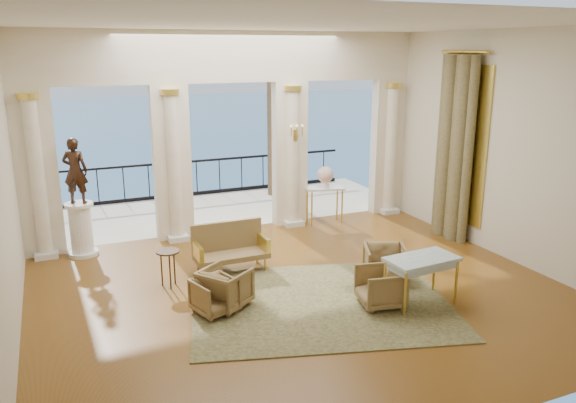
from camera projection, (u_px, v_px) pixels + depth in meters
name	position (u px, v px, depth m)	size (l,w,h in m)	color
floor	(303.00, 293.00, 9.79)	(9.00, 9.00, 0.00)	#432808
room_walls	(337.00, 138.00, 8.04)	(9.00, 9.00, 9.00)	beige
arcade	(233.00, 120.00, 12.50)	(9.00, 0.56, 4.50)	beige
terrace	(213.00, 210.00, 14.94)	(10.00, 3.60, 0.10)	beige
balustrade	(197.00, 181.00, 16.24)	(9.00, 0.06, 1.03)	black
palm_tree	(270.00, 50.00, 15.32)	(2.00, 2.00, 4.50)	#4C3823
sea	(86.00, 139.00, 64.59)	(160.00, 160.00, 0.00)	#326195
curtain	(454.00, 148.00, 12.21)	(0.33, 1.40, 4.09)	brown
window_frame	(461.00, 144.00, 12.26)	(0.04, 1.60, 3.40)	gold
wall_sconce	(296.00, 134.00, 12.84)	(0.30, 0.11, 0.33)	gold
rug	(321.00, 302.00, 9.40)	(4.23, 3.29, 0.02)	#2E361A
armchair_a	(215.00, 294.00, 8.98)	(0.62, 0.58, 0.64)	#4D3E20
armchair_b	(385.00, 263.00, 10.15)	(0.73, 0.68, 0.75)	#4D3E20
armchair_c	(380.00, 285.00, 9.22)	(0.69, 0.65, 0.71)	#4D3E20
armchair_d	(225.00, 286.00, 9.17)	(0.71, 0.67, 0.74)	#4D3E20
settee	(230.00, 247.00, 10.71)	(1.40, 0.61, 0.92)	#4D3E20
game_table	(422.00, 262.00, 9.22)	(1.22, 0.73, 0.81)	#8EA9B3
pedestal	(81.00, 230.00, 11.46)	(0.60, 0.60, 1.11)	silver
statue	(75.00, 171.00, 11.13)	(0.49, 0.32, 1.33)	#311F16
console_table	(325.00, 194.00, 13.58)	(0.98, 0.57, 0.87)	silver
urn	(325.00, 176.00, 13.46)	(0.39, 0.39, 0.52)	white
side_table	(168.00, 256.00, 9.92)	(0.41, 0.41, 0.67)	black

